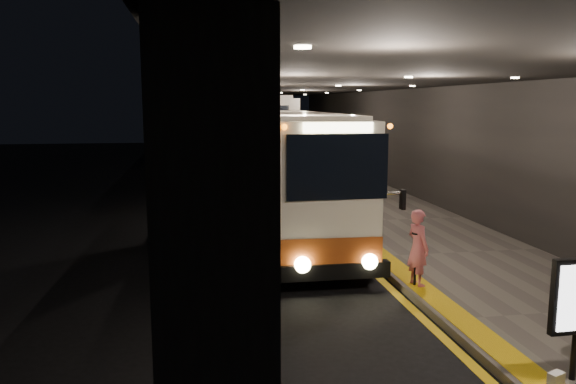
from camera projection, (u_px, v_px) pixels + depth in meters
ground at (272, 279)px, 12.30m from camera, size 90.00×90.00×0.00m
lane_line_white at (190, 231)px, 16.87m from camera, size 0.12×50.00×0.01m
kerb_stripe_yellow at (324, 227)px, 17.55m from camera, size 0.18×50.00×0.01m
sidewalk at (397, 222)px, 17.93m from camera, size 4.50×50.00×0.15m
tactile_strip at (340, 221)px, 17.61m from camera, size 0.50×50.00×0.01m
terminal_wall at (468, 129)px, 17.84m from camera, size 0.10×50.00×6.00m
support_columns at (198, 162)px, 15.60m from camera, size 0.80×24.80×4.40m
canopy at (331, 77)px, 16.86m from camera, size 9.00×50.00×0.40m
coach_main at (290, 178)px, 16.32m from camera, size 2.71×11.21×3.47m
coach_second at (244, 143)px, 27.31m from camera, size 3.24×12.87×4.01m
coach_third at (229, 130)px, 40.88m from camera, size 3.35×12.67×3.94m
passenger_boarding at (418, 248)px, 11.33m from camera, size 0.51×0.65×1.57m
bag_plain at (556, 382)px, 7.18m from camera, size 0.25×0.20×0.27m
stanchion_post at (415, 260)px, 11.34m from camera, size 0.05×0.05×1.09m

